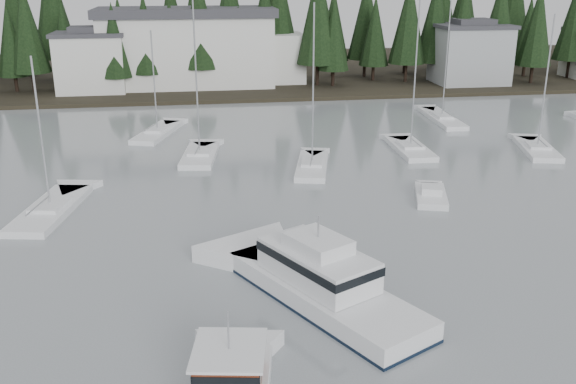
% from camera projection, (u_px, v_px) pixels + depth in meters
% --- Properties ---
extents(far_shore_land, '(240.00, 54.00, 1.00)m').
position_uv_depth(far_shore_land, '(219.00, 73.00, 108.17)').
color(far_shore_land, black).
rests_on(far_shore_land, ground).
extents(conifer_treeline, '(200.00, 22.00, 20.00)m').
position_uv_depth(conifer_treeline, '(222.00, 83.00, 97.89)').
color(conifer_treeline, black).
rests_on(conifer_treeline, ground).
extents(house_west, '(9.54, 7.42, 8.75)m').
position_uv_depth(house_west, '(91.00, 61.00, 87.29)').
color(house_west, silver).
rests_on(house_west, ground).
extents(house_east_a, '(10.60, 8.48, 9.25)m').
position_uv_depth(house_east_a, '(470.00, 53.00, 93.88)').
color(house_east_a, '#999EA0').
rests_on(house_east_a, ground).
extents(harbor_inn, '(29.50, 11.50, 10.90)m').
position_uv_depth(harbor_inn, '(202.00, 48.00, 92.17)').
color(harbor_inn, silver).
rests_on(harbor_inn, ground).
extents(cabin_cruiser_center, '(9.32, 12.81, 5.36)m').
position_uv_depth(cabin_cruiser_center, '(323.00, 287.00, 33.13)').
color(cabin_cruiser_center, white).
rests_on(cabin_cruiser_center, ground).
extents(sailboat_0, '(4.43, 8.76, 14.44)m').
position_uv_depth(sailboat_0, '(312.00, 168.00, 55.66)').
color(sailboat_0, white).
rests_on(sailboat_0, ground).
extents(sailboat_1, '(3.05, 8.17, 14.93)m').
position_uv_depth(sailboat_1, '(410.00, 150.00, 61.04)').
color(sailboat_1, white).
rests_on(sailboat_1, ground).
extents(sailboat_3, '(5.36, 9.72, 11.23)m').
position_uv_depth(sailboat_3, '(158.00, 134.00, 67.23)').
color(sailboat_3, white).
rests_on(sailboat_3, ground).
extents(sailboat_4, '(4.66, 9.98, 11.54)m').
position_uv_depth(sailboat_4, '(51.00, 212.00, 45.52)').
color(sailboat_4, white).
rests_on(sailboat_4, ground).
extents(sailboat_5, '(3.10, 10.97, 14.69)m').
position_uv_depth(sailboat_5, '(442.00, 120.00, 73.66)').
color(sailboat_5, white).
rests_on(sailboat_5, ground).
extents(sailboat_8, '(4.72, 8.53, 13.21)m').
position_uv_depth(sailboat_8, '(537.00, 151.00, 60.94)').
color(sailboat_8, white).
rests_on(sailboat_8, ground).
extents(sailboat_11, '(3.96, 8.34, 14.84)m').
position_uv_depth(sailboat_11, '(200.00, 157.00, 58.84)').
color(sailboat_11, white).
rests_on(sailboat_11, ground).
extents(runabout_1, '(3.58, 5.52, 1.42)m').
position_uv_depth(runabout_1, '(431.00, 197.00, 48.22)').
color(runabout_1, white).
rests_on(runabout_1, ground).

